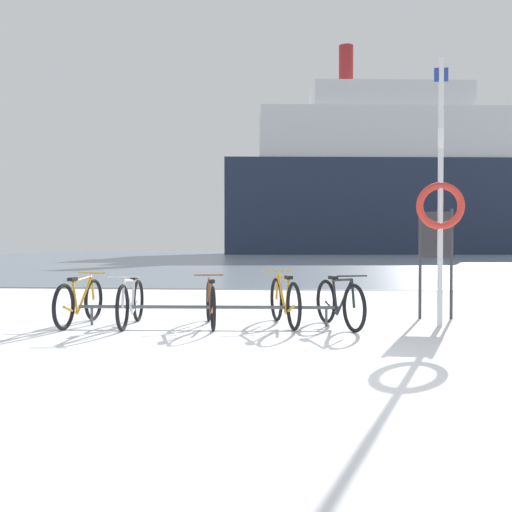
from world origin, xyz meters
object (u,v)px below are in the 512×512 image
Objects in this scene: bicycle_1 at (131,303)px; bicycle_3 at (285,301)px; bicycle_2 at (211,303)px; bicycle_0 at (80,302)px; rescue_post at (440,198)px; bicycle_4 at (339,303)px; info_sign at (436,245)px; ferry_ship at (394,185)px.

bicycle_3 reaches higher than bicycle_1.
bicycle_0 is at bearing -178.13° from bicycle_2.
bicycle_3 is 2.78m from rescue_post.
bicycle_1 is 3.09m from bicycle_4.
bicycle_3 is (3.09, 0.23, 0.01)m from bicycle_0.
bicycle_1 is at bearing -164.99° from info_sign.
bicycle_3 is 0.03× the size of ferry_ship.
bicycle_0 is 1.04× the size of bicycle_3.
bicycle_3 is (2.28, 0.27, 0.01)m from bicycle_1.
bicycle_3 is at bearing 169.95° from bicycle_4.
bicycle_2 is 3.81m from info_sign.
bicycle_2 is 75.17m from ferry_ship.
bicycle_1 is 1.19m from bicycle_2.
bicycle_4 is at bearing 2.34° from bicycle_1.
ferry_ship is at bearing 78.11° from bicycle_0.
bicycle_0 is 1.03× the size of bicycle_1.
info_sign is at bearing 18.16° from bicycle_2.
ferry_ship is (12.37, 73.18, 9.50)m from bicycle_3.
bicycle_1 is 4.95m from info_sign.
info_sign is (1.62, 1.14, 0.85)m from bicycle_4.
bicycle_3 reaches higher than bicycle_4.
rescue_post reaches higher than bicycle_2.
bicycle_1 is 2.30m from bicycle_3.
bicycle_0 is 0.81m from bicycle_1.
bicycle_1 is 75.50m from ferry_ship.
bicycle_3 is 0.93× the size of info_sign.
ferry_ship reaches higher than rescue_post.
rescue_post reaches higher than bicycle_4.
bicycle_4 reaches higher than bicycle_2.
rescue_post is 74.13m from ferry_ship.
ferry_ship is at bearing 78.72° from bicycle_1.
info_sign is 73.38m from ferry_ship.
bicycle_1 is at bearing -174.82° from bicycle_2.
ferry_ship is at bearing 80.41° from bicycle_3.
bicycle_0 is at bearing -175.86° from rescue_post.
bicycle_4 is at bearing -10.05° from bicycle_3.
bicycle_0 is 3.90m from bicycle_4.
ferry_ship reaches higher than info_sign.
bicycle_0 reaches higher than bicycle_2.
bicycle_0 is at bearing -101.89° from ferry_ship.
bicycle_3 is at bearing 6.74° from bicycle_1.
info_sign is (4.71, 1.26, 0.86)m from bicycle_1.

